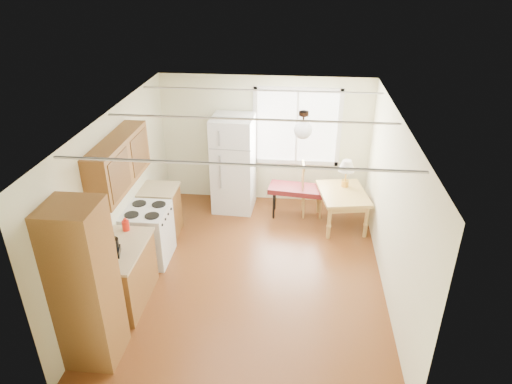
# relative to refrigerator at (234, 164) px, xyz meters

# --- Properties ---
(room_shell) EXTENTS (4.60, 5.60, 2.62)m
(room_shell) POSITION_rel_refrigerator_xyz_m (0.56, -2.07, 0.33)
(room_shell) COLOR #502610
(room_shell) RESTS_ON ground
(kitchen_run) EXTENTS (0.65, 3.40, 2.20)m
(kitchen_run) POSITION_rel_refrigerator_xyz_m (-1.15, -2.70, -0.08)
(kitchen_run) COLOR brown
(kitchen_run) RESTS_ON ground
(window_unit) EXTENTS (1.64, 0.05, 1.51)m
(window_unit) POSITION_rel_refrigerator_xyz_m (1.16, 0.41, 0.63)
(window_unit) COLOR white
(window_unit) RESTS_ON room_shell
(pendant_light) EXTENTS (0.26, 0.26, 0.40)m
(pendant_light) POSITION_rel_refrigerator_xyz_m (1.26, -1.67, 1.31)
(pendant_light) COLOR black
(pendant_light) RESTS_ON room_shell
(refrigerator) EXTENTS (0.79, 0.81, 1.84)m
(refrigerator) POSITION_rel_refrigerator_xyz_m (0.00, 0.00, 0.00)
(refrigerator) COLOR silver
(refrigerator) RESTS_ON ground
(bench) EXTENTS (1.31, 0.61, 0.58)m
(bench) POSITION_rel_refrigerator_xyz_m (1.33, -0.20, -0.40)
(bench) COLOR #5A1518
(bench) RESTS_ON ground
(dining_table) EXTENTS (0.96, 1.18, 0.66)m
(dining_table) POSITION_rel_refrigerator_xyz_m (2.04, -0.47, -0.36)
(dining_table) COLOR #B08943
(dining_table) RESTS_ON ground
(chair) EXTENTS (0.46, 0.46, 1.04)m
(chair) POSITION_rel_refrigerator_xyz_m (1.40, -0.17, -0.32)
(chair) COLOR #B08943
(chair) RESTS_ON ground
(table_lamp) EXTENTS (0.29, 0.29, 0.51)m
(table_lamp) POSITION_rel_refrigerator_xyz_m (2.08, -0.22, 0.11)
(table_lamp) COLOR gold
(table_lamp) RESTS_ON dining_table
(coffee_maker) EXTENTS (0.24, 0.28, 0.37)m
(coffee_maker) POSITION_rel_refrigerator_xyz_m (-1.16, -3.10, 0.12)
(coffee_maker) COLOR black
(coffee_maker) RESTS_ON kitchen_run
(kettle) EXTENTS (0.10, 0.10, 0.20)m
(kettle) POSITION_rel_refrigerator_xyz_m (-1.20, -2.47, 0.06)
(kettle) COLOR red
(kettle) RESTS_ON kitchen_run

